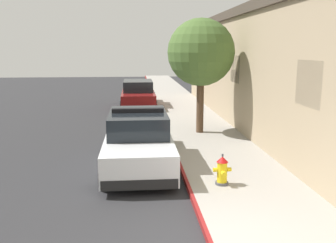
# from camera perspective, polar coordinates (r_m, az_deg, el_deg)

# --- Properties ---
(ground_plane) EXTENTS (29.90, 60.00, 0.20)m
(ground_plane) POSITION_cam_1_polar(r_m,az_deg,el_deg) (16.03, -16.96, -1.69)
(ground_plane) COLOR #2B2B2D
(sidewalk_pavement) EXTENTS (2.80, 60.00, 0.13)m
(sidewalk_pavement) POSITION_cam_1_polar(r_m,az_deg,el_deg) (15.87, 4.71, -0.74)
(sidewalk_pavement) COLOR #9E9991
(sidewalk_pavement) RESTS_ON ground
(curb_painted_edge) EXTENTS (0.08, 60.00, 0.13)m
(curb_painted_edge) POSITION_cam_1_polar(r_m,az_deg,el_deg) (15.69, -0.48, -0.84)
(curb_painted_edge) COLOR maroon
(curb_painted_edge) RESTS_ON ground
(storefront_building) EXTENTS (6.39, 23.31, 4.98)m
(storefront_building) POSITION_cam_1_polar(r_m,az_deg,el_deg) (16.44, 20.87, 7.55)
(storefront_building) COLOR tan
(storefront_building) RESTS_ON ground
(police_cruiser) EXTENTS (1.94, 4.84, 1.68)m
(police_cruiser) POSITION_cam_1_polar(r_m,az_deg,el_deg) (10.63, -4.64, -2.97)
(police_cruiser) COLOR white
(police_cruiser) RESTS_ON ground
(parked_car_silver_ahead) EXTENTS (1.94, 4.84, 1.56)m
(parked_car_silver_ahead) POSITION_cam_1_polar(r_m,az_deg,el_deg) (21.28, -4.67, 4.16)
(parked_car_silver_ahead) COLOR maroon
(parked_car_silver_ahead) RESTS_ON ground
(fire_hydrant) EXTENTS (0.44, 0.40, 0.76)m
(fire_hydrant) POSITION_cam_1_polar(r_m,az_deg,el_deg) (8.96, 8.44, -7.56)
(fire_hydrant) COLOR #4C4C51
(fire_hydrant) RESTS_ON sidewalk_pavement
(street_tree) EXTENTS (2.55, 2.55, 4.37)m
(street_tree) POSITION_cam_1_polar(r_m,az_deg,el_deg) (14.11, 5.16, 10.61)
(street_tree) COLOR brown
(street_tree) RESTS_ON sidewalk_pavement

